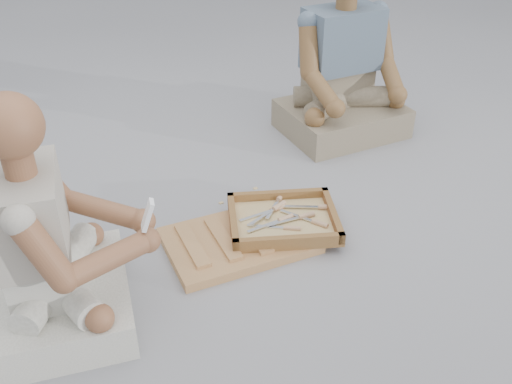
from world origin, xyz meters
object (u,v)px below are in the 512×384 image
object	(u,v)px
carved_panel	(239,240)
tool_tray	(283,220)
craftsman	(53,251)
companion	(343,76)

from	to	relation	value
carved_panel	tool_tray	world-z (taller)	tool_tray
tool_tray	craftsman	world-z (taller)	craftsman
carved_panel	craftsman	size ratio (longest dim) A/B	0.70
carved_panel	companion	size ratio (longest dim) A/B	0.61
craftsman	companion	bearing A→B (deg)	125.14
carved_panel	craftsman	world-z (taller)	craftsman
craftsman	companion	xyz separation A→B (m)	(1.53, 1.00, 0.04)
craftsman	companion	distance (m)	1.83
carved_panel	companion	distance (m)	1.20
carved_panel	craftsman	xyz separation A→B (m)	(-0.69, -0.19, 0.27)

